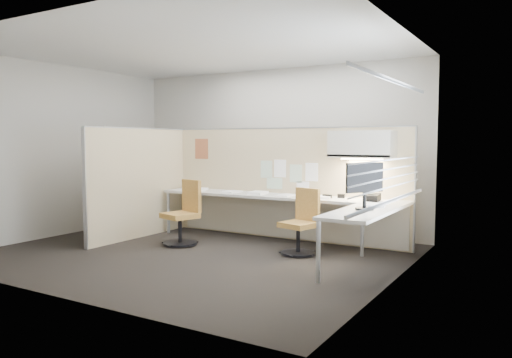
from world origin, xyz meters
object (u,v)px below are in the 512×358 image
Objects in this scene: monitor at (365,183)px; phone at (372,197)px; desk at (292,206)px; chair_left at (184,215)px; chair_right at (301,224)px.

phone is at bearing 44.83° from monitor.
chair_left reaches higher than desk.
monitor reaches higher than chair_right.
desk is 1.19m from phone.
desk is 19.11× the size of phone.
chair_left is at bearing -153.03° from desk.
chair_right is (1.79, 0.32, -0.03)m from chair_left.
monitor is (2.81, -0.06, 0.61)m from chair_left.
chair_right is at bearing 101.77° from monitor.
phone is (-0.20, 0.91, -0.27)m from monitor.
monitor is at bearing -30.00° from desk.
chair_right is 1.26m from monitor.
desk is at bearing 145.38° from chair_right.
chair_right is at bearing -48.98° from desk.
desk is 4.49× the size of chair_right.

